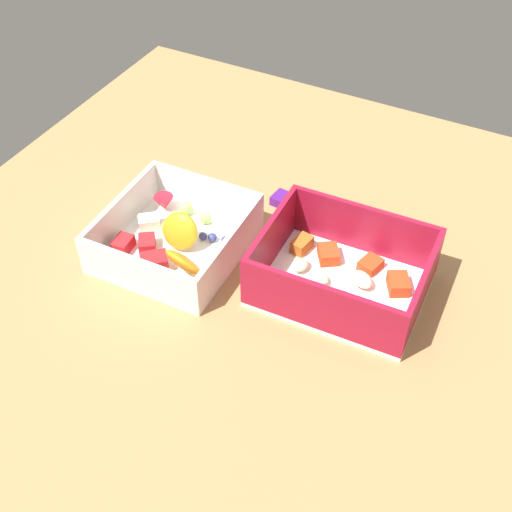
% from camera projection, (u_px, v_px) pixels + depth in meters
% --- Properties ---
extents(table_surface, '(0.80, 0.80, 0.02)m').
position_uv_depth(table_surface, '(261.00, 277.00, 0.78)').
color(table_surface, '#9E7547').
rests_on(table_surface, ground).
extents(pasta_container, '(0.18, 0.14, 0.07)m').
position_uv_depth(pasta_container, '(343.00, 276.00, 0.74)').
color(pasta_container, white).
rests_on(pasta_container, table_surface).
extents(fruit_bowl, '(0.15, 0.16, 0.05)m').
position_uv_depth(fruit_bowl, '(174.00, 238.00, 0.78)').
color(fruit_bowl, white).
rests_on(fruit_bowl, table_surface).
extents(candy_bar, '(0.07, 0.03, 0.01)m').
position_uv_depth(candy_bar, '(298.00, 206.00, 0.84)').
color(candy_bar, '#51197A').
rests_on(candy_bar, table_surface).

